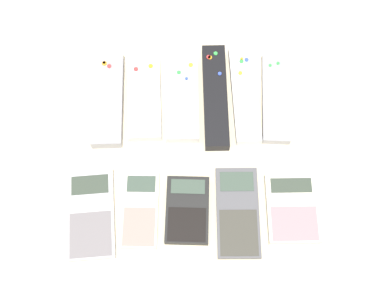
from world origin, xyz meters
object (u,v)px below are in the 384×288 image
(calculator_3, at_px, (238,212))
(calculator_4, at_px, (292,209))
(remote_5, at_px, (276,99))
(remote_3, at_px, (215,96))
(remote_4, at_px, (244,95))
(remote_1, at_px, (145,99))
(calculator_0, at_px, (91,215))
(remote_0, at_px, (108,100))
(calculator_2, at_px, (187,210))
(remote_2, at_px, (182,100))
(calculator_1, at_px, (140,210))

(calculator_3, bearing_deg, calculator_4, 2.61)
(remote_5, relative_size, calculator_3, 1.13)
(remote_3, height_order, calculator_3, remote_3)
(remote_4, xyz_separation_m, calculator_3, (-0.02, -0.22, -0.00))
(remote_1, relative_size, calculator_4, 1.40)
(remote_3, relative_size, calculator_3, 1.32)
(remote_1, height_order, calculator_0, remote_1)
(remote_4, bearing_deg, calculator_4, -74.02)
(remote_0, height_order, calculator_2, remote_0)
(calculator_0, bearing_deg, remote_3, 41.30)
(remote_1, relative_size, remote_4, 0.85)
(remote_1, distance_m, calculator_2, 0.23)
(remote_0, xyz_separation_m, remote_4, (0.25, 0.01, -0.00))
(remote_3, xyz_separation_m, calculator_3, (0.03, -0.22, -0.01))
(remote_1, height_order, remote_4, remote_4)
(remote_0, height_order, remote_3, same)
(remote_1, xyz_separation_m, remote_2, (0.07, -0.00, 0.00))
(calculator_1, bearing_deg, remote_1, 90.77)
(calculator_2, bearing_deg, remote_0, 126.83)
(calculator_0, bearing_deg, remote_0, 80.69)
(calculator_0, relative_size, calculator_1, 1.18)
(remote_0, xyz_separation_m, calculator_2, (0.14, -0.21, -0.00))
(remote_5, bearing_deg, remote_0, -176.75)
(remote_5, xyz_separation_m, calculator_1, (-0.25, -0.21, -0.00))
(remote_4, distance_m, calculator_0, 0.35)
(remote_4, height_order, calculator_2, remote_4)
(remote_2, bearing_deg, remote_3, 5.15)
(calculator_1, bearing_deg, calculator_4, 1.21)
(remote_0, distance_m, calculator_4, 0.39)
(remote_0, xyz_separation_m, calculator_1, (0.06, -0.21, -0.00))
(remote_2, distance_m, remote_4, 0.12)
(remote_5, bearing_deg, calculator_1, -136.57)
(remote_0, relative_size, remote_4, 0.94)
(calculator_1, bearing_deg, remote_5, 42.01)
(calculator_4, bearing_deg, remote_4, 107.74)
(remote_0, xyz_separation_m, remote_2, (0.14, -0.00, -0.00))
(remote_1, xyz_separation_m, calculator_1, (-0.00, -0.21, -0.00))
(remote_0, xyz_separation_m, calculator_4, (0.32, -0.21, -0.00))
(calculator_4, bearing_deg, calculator_1, 179.18)
(remote_2, relative_size, remote_3, 0.79)
(remote_0, distance_m, remote_1, 0.07)
(calculator_3, distance_m, calculator_4, 0.09)
(remote_2, height_order, remote_5, remote_2)
(calculator_3, bearing_deg, remote_2, 114.00)
(remote_3, bearing_deg, calculator_4, -60.31)
(remote_1, height_order, calculator_1, remote_1)
(calculator_4, bearing_deg, remote_0, 146.65)
(calculator_0, bearing_deg, remote_2, 49.91)
(remote_2, height_order, calculator_4, remote_2)
(remote_1, bearing_deg, remote_3, -0.67)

